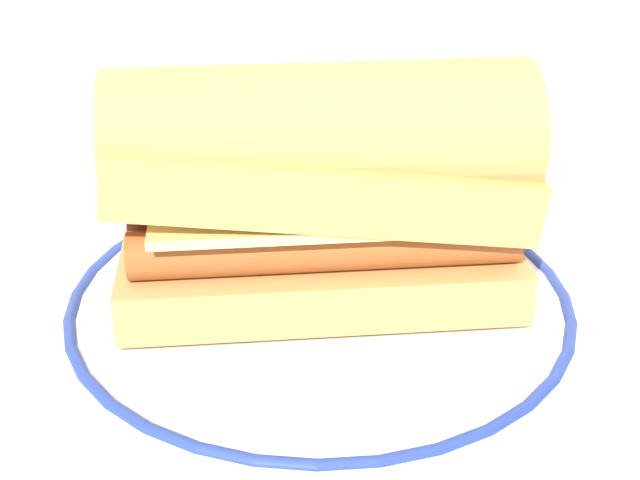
# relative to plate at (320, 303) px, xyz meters

# --- Properties ---
(ground_plane) EXTENTS (1.50, 1.50, 0.00)m
(ground_plane) POSITION_rel_plate_xyz_m (-0.01, -0.02, -0.01)
(ground_plane) COLOR silver
(plate) EXTENTS (0.28, 0.28, 0.01)m
(plate) POSITION_rel_plate_xyz_m (0.00, 0.00, 0.00)
(plate) COLOR white
(plate) RESTS_ON ground_plane
(sausage_sandwich) EXTENTS (0.22, 0.14, 0.12)m
(sausage_sandwich) POSITION_rel_plate_xyz_m (0.00, 0.00, 0.07)
(sausage_sandwich) COLOR tan
(sausage_sandwich) RESTS_ON plate
(drinking_glass) EXTENTS (0.06, 0.06, 0.11)m
(drinking_glass) POSITION_rel_plate_xyz_m (-0.14, 0.20, 0.04)
(drinking_glass) COLOR silver
(drinking_glass) RESTS_ON ground_plane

